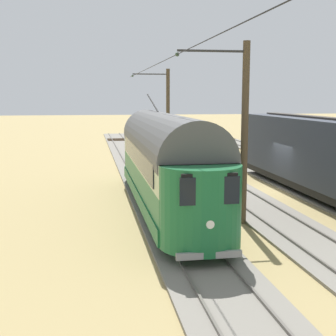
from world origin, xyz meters
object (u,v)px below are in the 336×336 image
object	(u,v)px
boxcar_adjacent	(320,153)
catenary_pole_mid_near	(243,130)
vintage_streetcar	(165,159)
catenary_pole_foreground	(167,114)

from	to	relation	value
boxcar_adjacent	catenary_pole_mid_near	xyz separation A→B (m)	(5.72, 4.59, 1.56)
vintage_streetcar	boxcar_adjacent	size ratio (longest dim) A/B	1.10
catenary_pole_foreground	vintage_streetcar	bearing A→B (deg)	80.16
boxcar_adjacent	catenary_pole_mid_near	size ratio (longest dim) A/B	2.04
catenary_pole_foreground	catenary_pole_mid_near	size ratio (longest dim) A/B	1.00
vintage_streetcar	catenary_pole_foreground	size ratio (longest dim) A/B	2.24
boxcar_adjacent	catenary_pole_mid_near	distance (m)	7.50
vintage_streetcar	catenary_pole_mid_near	size ratio (longest dim) A/B	2.24
vintage_streetcar	catenary_pole_foreground	bearing A→B (deg)	-99.84
vintage_streetcar	catenary_pole_foreground	distance (m)	15.33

